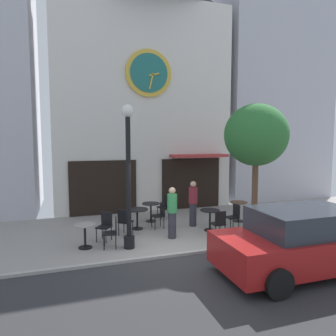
{
  "coord_description": "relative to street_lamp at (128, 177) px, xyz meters",
  "views": [
    {
      "loc": [
        -2.93,
        -7.7,
        3.23
      ],
      "look_at": [
        0.48,
        2.71,
        2.17
      ],
      "focal_mm": 32.96,
      "sensor_mm": 36.0,
      "label": 1
    }
  ],
  "objects": [
    {
      "name": "ground_plane",
      "position": [
        1.26,
        -1.02,
        -2.15
      ],
      "size": [
        26.73,
        10.78,
        0.13
      ],
      "color": "gray"
    },
    {
      "name": "clock_building",
      "position": [
        1.75,
        5.63,
        3.81
      ],
      "size": [
        8.0,
        3.86,
        11.49
      ],
      "color": "silver",
      "rests_on": "ground_plane"
    },
    {
      "name": "neighbor_building_right",
      "position": [
        9.09,
        6.05,
        3.82
      ],
      "size": [
        5.98,
        3.37,
        11.9
      ],
      "color": "#B2B2BC",
      "rests_on": "ground_plane"
    },
    {
      "name": "street_lamp",
      "position": [
        0.0,
        0.0,
        0.0
      ],
      "size": [
        0.36,
        0.36,
        4.19
      ],
      "color": "black",
      "rests_on": "ground_plane"
    },
    {
      "name": "street_tree",
      "position": [
        4.27,
        0.02,
        1.19
      ],
      "size": [
        2.15,
        1.94,
        4.36
      ],
      "color": "brown",
      "rests_on": "ground_plane"
    },
    {
      "name": "cafe_table_center_left",
      "position": [
        -1.24,
        0.4,
        -1.65
      ],
      "size": [
        0.63,
        0.63,
        0.72
      ],
      "color": "black",
      "rests_on": "ground_plane"
    },
    {
      "name": "cafe_table_near_door",
      "position": [
        0.64,
        1.8,
        -1.59
      ],
      "size": [
        0.78,
        0.78,
        0.72
      ],
      "color": "black",
      "rests_on": "ground_plane"
    },
    {
      "name": "cafe_table_leftmost",
      "position": [
        1.37,
        2.63,
        -1.62
      ],
      "size": [
        0.69,
        0.69,
        0.72
      ],
      "color": "black",
      "rests_on": "ground_plane"
    },
    {
      "name": "cafe_table_center",
      "position": [
        3.02,
        0.82,
        -1.61
      ],
      "size": [
        0.68,
        0.68,
        0.74
      ],
      "color": "black",
      "rests_on": "ground_plane"
    },
    {
      "name": "cafe_table_rightmost",
      "position": [
        4.6,
        1.57,
        -1.59
      ],
      "size": [
        0.67,
        0.67,
        0.77
      ],
      "color": "black",
      "rests_on": "ground_plane"
    },
    {
      "name": "cafe_chair_corner",
      "position": [
        -0.46,
        0.16,
        -1.6
      ],
      "size": [
        0.45,
        0.45,
        0.9
      ],
      "color": "black",
      "rests_on": "ground_plane"
    },
    {
      "name": "cafe_chair_near_tree",
      "position": [
        2.94,
        -0.0,
        -1.6
      ],
      "size": [
        0.4,
        0.4,
        0.9
      ],
      "color": "black",
      "rests_on": "ground_plane"
    },
    {
      "name": "cafe_chair_mid_row",
      "position": [
        1.45,
        1.7,
        -1.6
      ],
      "size": [
        0.43,
        0.43,
        0.9
      ],
      "color": "black",
      "rests_on": "ground_plane"
    },
    {
      "name": "cafe_chair_near_lamp",
      "position": [
        -0.59,
        0.92,
        -1.6
      ],
      "size": [
        0.56,
        0.56,
        0.9
      ],
      "color": "black",
      "rests_on": "ground_plane"
    },
    {
      "name": "cafe_chair_by_entrance",
      "position": [
        3.88,
        0.67,
        -1.6
      ],
      "size": [
        0.43,
        0.43,
        0.9
      ],
      "color": "black",
      "rests_on": "ground_plane"
    },
    {
      "name": "cafe_chair_curbside",
      "position": [
        2.06,
        3.0,
        -1.6
      ],
      "size": [
        0.48,
        0.48,
        0.9
      ],
      "color": "black",
      "rests_on": "ground_plane"
    },
    {
      "name": "cafe_chair_under_awning",
      "position": [
        0.07,
        1.19,
        -1.6
      ],
      "size": [
        0.56,
        0.56,
        0.9
      ],
      "color": "black",
      "rests_on": "ground_plane"
    },
    {
      "name": "pedestrian_maroon",
      "position": [
        2.68,
        1.54,
        -1.26
      ],
      "size": [
        0.43,
        0.43,
        1.67
      ],
      "color": "#2D2D38",
      "rests_on": "ground_plane"
    },
    {
      "name": "pedestrian_green",
      "position": [
        1.5,
        0.46,
        -1.26
      ],
      "size": [
        0.4,
        0.4,
        1.67
      ],
      "color": "#2D2D38",
      "rests_on": "ground_plane"
    },
    {
      "name": "parked_car_red",
      "position": [
        3.71,
        -2.9,
        -1.37
      ],
      "size": [
        4.3,
        2.02,
        1.55
      ],
      "color": "maroon",
      "rests_on": "ground_plane"
    }
  ]
}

